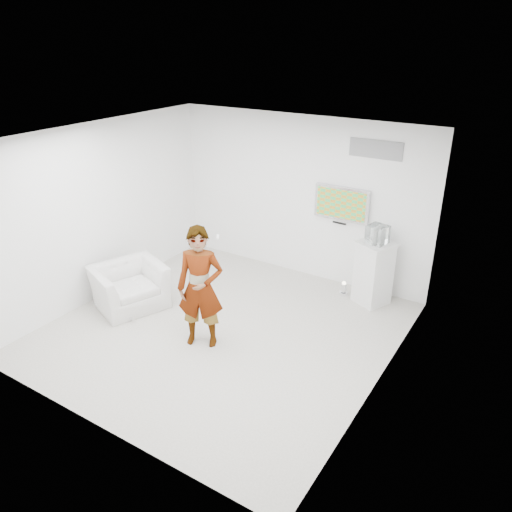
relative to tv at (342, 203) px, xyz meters
name	(u,v)px	position (x,y,z in m)	size (l,w,h in m)	color
room	(220,242)	(-0.85, -2.45, -0.05)	(5.01, 5.01, 3.00)	beige
tv	(342,203)	(0.00, 0.00, 0.00)	(1.00, 0.08, 0.60)	silver
logo_decal	(376,149)	(0.50, 0.04, 1.00)	(0.90, 0.02, 0.30)	gray
person	(200,288)	(-0.91, -2.88, -0.62)	(0.68, 0.44, 1.86)	silver
armchair	(129,286)	(-2.64, -2.66, -1.18)	(1.12, 0.98, 0.73)	silver
pedestal	(373,273)	(0.80, -0.36, -0.99)	(0.54, 0.54, 1.11)	silver
floor_uplight	(344,288)	(0.30, -0.37, -1.43)	(0.16, 0.16, 0.25)	white
vitrine	(378,234)	(0.80, -0.36, -0.29)	(0.30, 0.30, 0.30)	silver
console	(377,236)	(0.80, -0.36, -0.31)	(0.06, 0.18, 0.24)	silver
wii_remote	(218,237)	(-0.75, -2.64, 0.12)	(0.03, 0.13, 0.03)	silver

